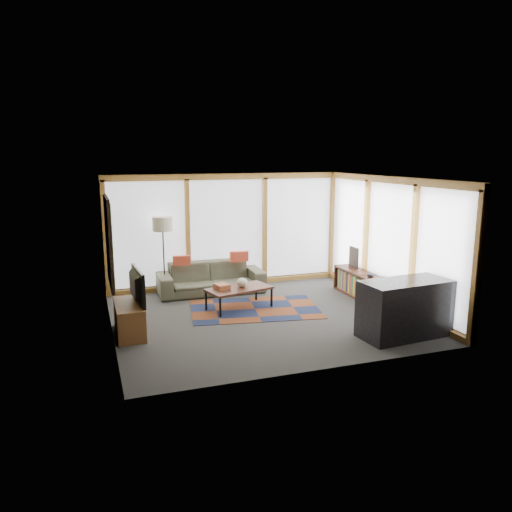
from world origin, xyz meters
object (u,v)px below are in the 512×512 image
object	(u,v)px
sofa	(211,278)
television	(132,286)
floor_lamp	(164,257)
bar_counter	(405,309)
tv_console	(129,319)
coffee_table	(239,298)
bookshelf	(367,288)

from	to	relation	value
sofa	television	world-z (taller)	television
floor_lamp	bar_counter	world-z (taller)	floor_lamp
sofa	tv_console	bearing A→B (deg)	-131.94
tv_console	bar_counter	xyz separation A→B (m)	(4.38, -1.60, 0.21)
sofa	coffee_table	xyz separation A→B (m)	(0.25, -1.30, -0.13)
tv_console	bar_counter	size ratio (longest dim) A/B	0.71
sofa	floor_lamp	distance (m)	1.14
floor_lamp	bar_counter	xyz separation A→B (m)	(3.44, -3.80, -0.38)
bar_counter	floor_lamp	bearing A→B (deg)	127.41
sofa	coffee_table	size ratio (longest dim) A/B	1.82
coffee_table	bar_counter	distance (m)	3.24
sofa	bookshelf	bearing A→B (deg)	-28.06
bookshelf	television	size ratio (longest dim) A/B	2.17
bookshelf	tv_console	distance (m)	4.92
floor_lamp	tv_console	world-z (taller)	floor_lamp
floor_lamp	tv_console	size ratio (longest dim) A/B	1.59
coffee_table	bookshelf	size ratio (longest dim) A/B	0.58
floor_lamp	bookshelf	xyz separation A→B (m)	(3.96, -1.77, -0.59)
sofa	tv_console	size ratio (longest dim) A/B	2.14
television	bar_counter	bearing A→B (deg)	-114.71
sofa	bar_counter	xyz separation A→B (m)	(2.43, -3.68, 0.14)
sofa	floor_lamp	size ratio (longest dim) A/B	1.34
floor_lamp	coffee_table	world-z (taller)	floor_lamp
tv_console	television	distance (m)	0.57
floor_lamp	coffee_table	xyz separation A→B (m)	(1.25, -1.42, -0.65)
floor_lamp	television	xyz separation A→B (m)	(-0.87, -2.16, -0.03)
bar_counter	coffee_table	bearing A→B (deg)	127.81
tv_console	bookshelf	bearing A→B (deg)	4.99
floor_lamp	tv_console	bearing A→B (deg)	-113.25
sofa	floor_lamp	world-z (taller)	floor_lamp
tv_console	coffee_table	bearing A→B (deg)	19.54
floor_lamp	bar_counter	distance (m)	5.13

